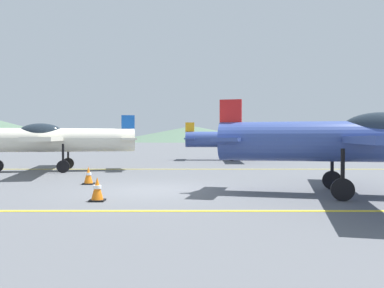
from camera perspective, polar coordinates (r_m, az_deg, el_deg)
The scene contains 9 objects.
ground_plane at distance 11.58m, azimuth -5.24°, elevation -6.69°, with size 400.00×400.00×0.00m, color #54565B.
apron_line_near at distance 8.35m, azimuth -7.36°, elevation -9.60°, with size 80.00×0.16×0.01m, color yellow.
apron_line_far at distance 19.24m, azimuth -3.12°, elevation -3.66°, with size 80.00×0.16×0.01m, color yellow.
airplane_near at distance 11.30m, azimuth 22.79°, elevation 0.56°, with size 7.66×8.71×2.62m.
airplane_mid at distance 19.24m, azimuth -19.23°, elevation 0.67°, with size 7.66×8.73×2.62m.
airplane_far at distance 27.54m, azimuth 6.74°, elevation 0.75°, with size 7.57×8.73×2.62m.
traffic_cone_front at distance 13.43m, azimuth -14.72°, elevation -4.44°, with size 0.36×0.36×0.59m.
traffic_cone_side at distance 9.80m, azimuth -13.51°, elevation -6.39°, with size 0.36×0.36×0.59m.
hill_centerleft at distance 165.06m, azimuth 0.04°, elevation 1.48°, with size 69.39×69.39×6.62m, color #4C6651.
Camera 1 is at (1.06, -11.43, 1.52)m, focal length 36.82 mm.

